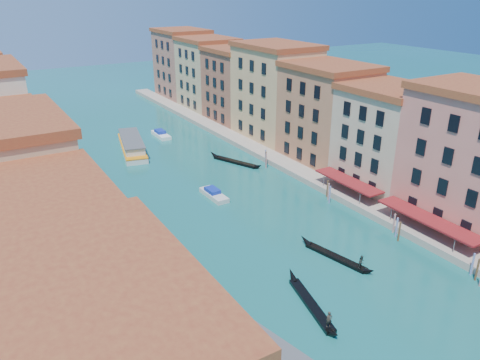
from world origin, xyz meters
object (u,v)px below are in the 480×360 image
at_px(vaporetto_near, 264,359).
at_px(gondola_fore, 311,303).
at_px(gondola_right, 337,256).
at_px(vaporetto_far, 132,145).

height_order(vaporetto_near, gondola_fore, vaporetto_near).
bearing_deg(gondola_right, vaporetto_near, -162.24).
bearing_deg(gondola_fore, gondola_right, 46.61).
bearing_deg(gondola_fore, vaporetto_far, 102.78).
xyz_separation_m(vaporetto_near, gondola_fore, (9.34, 4.82, -0.77)).
bearing_deg(vaporetto_far, gondola_fore, -78.11).
xyz_separation_m(vaporetto_far, gondola_fore, (-0.65, -60.13, -0.84)).
height_order(vaporetto_far, gondola_right, vaporetto_far).
distance_m(vaporetto_near, vaporetto_far, 65.72).
bearing_deg(vaporetto_far, vaporetto_near, -86.23).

